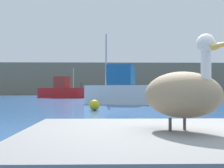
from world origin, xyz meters
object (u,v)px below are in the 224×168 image
Objects in this scene: pelican at (181,93)px; fishing_boat_red at (61,91)px; mooring_buoy at (94,105)px; fishing_boat_white at (131,91)px.

pelican is 0.19× the size of fishing_boat_red.
mooring_buoy is at bearing -50.73° from fishing_boat_red.
fishing_boat_red reaches higher than pelican.
pelican is at bearing 102.64° from fishing_boat_white.
pelican is 2.22× the size of mooring_buoy.
pelican is 21.52m from fishing_boat_white.
fishing_boat_white is 13.06× the size of mooring_buoy.
fishing_boat_red is 26.56m from mooring_buoy.
pelican reaches higher than mooring_buoy.
fishing_boat_white is (1.26, 21.48, -0.07)m from pelican.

